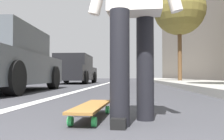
{
  "coord_description": "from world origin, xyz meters",
  "views": [
    {
      "loc": [
        -0.68,
        -0.09,
        0.35
      ],
      "look_at": [
        9.62,
        0.76,
        0.64
      ],
      "focal_mm": 37.55,
      "sensor_mm": 36.0,
      "label": 1
    }
  ],
  "objects_px": {
    "traffic_light": "(115,52)",
    "street_tree_mid": "(179,10)",
    "parked_car_near": "(2,61)",
    "parked_car_mid": "(75,70)",
    "skateboard": "(92,107)"
  },
  "relations": [
    {
      "from": "traffic_light",
      "to": "street_tree_mid",
      "type": "bearing_deg",
      "value": -159.46
    },
    {
      "from": "parked_car_near",
      "to": "traffic_light",
      "type": "distance_m",
      "value": 19.17
    },
    {
      "from": "parked_car_near",
      "to": "street_tree_mid",
      "type": "distance_m",
      "value": 9.96
    },
    {
      "from": "parked_car_mid",
      "to": "traffic_light",
      "type": "distance_m",
      "value": 12.45
    },
    {
      "from": "parked_car_near",
      "to": "parked_car_mid",
      "type": "relative_size",
      "value": 0.98
    },
    {
      "from": "parked_car_near",
      "to": "skateboard",
      "type": "bearing_deg",
      "value": -141.01
    },
    {
      "from": "street_tree_mid",
      "to": "parked_car_mid",
      "type": "bearing_deg",
      "value": 97.86
    },
    {
      "from": "parked_car_near",
      "to": "traffic_light",
      "type": "xyz_separation_m",
      "value": [
        18.99,
        -1.32,
        2.22
      ]
    },
    {
      "from": "parked_car_near",
      "to": "street_tree_mid",
      "type": "relative_size",
      "value": 0.76
    },
    {
      "from": "skateboard",
      "to": "parked_car_near",
      "type": "relative_size",
      "value": 0.21
    },
    {
      "from": "parked_car_mid",
      "to": "street_tree_mid",
      "type": "height_order",
      "value": "street_tree_mid"
    },
    {
      "from": "skateboard",
      "to": "traffic_light",
      "type": "relative_size",
      "value": 0.2
    },
    {
      "from": "skateboard",
      "to": "parked_car_near",
      "type": "xyz_separation_m",
      "value": [
        3.31,
        2.68,
        0.62
      ]
    },
    {
      "from": "skateboard",
      "to": "parked_car_mid",
      "type": "xyz_separation_m",
      "value": [
        10.11,
        2.64,
        0.61
      ]
    },
    {
      "from": "skateboard",
      "to": "parked_car_near",
      "type": "distance_m",
      "value": 4.3
    }
  ]
}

